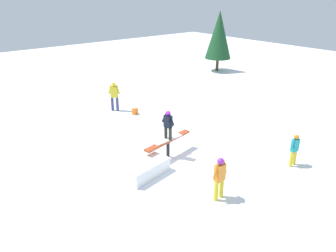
# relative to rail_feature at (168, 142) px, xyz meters

# --- Properties ---
(ground_plane) EXTENTS (60.00, 60.00, 0.00)m
(ground_plane) POSITION_rel_rail_feature_xyz_m (0.00, 0.00, -0.68)
(ground_plane) COLOR white
(rail_feature) EXTENTS (2.56, 0.71, 0.80)m
(rail_feature) POSITION_rel_rail_feature_xyz_m (0.00, 0.00, 0.00)
(rail_feature) COLOR black
(rail_feature) RESTS_ON ground
(snow_kicker_ramp) EXTENTS (2.03, 1.79, 0.54)m
(snow_kicker_ramp) POSITION_rel_rail_feature_xyz_m (-1.62, -0.28, -0.41)
(snow_kicker_ramp) COLOR white
(snow_kicker_ramp) RESTS_ON ground
(main_rider_on_rail) EXTENTS (1.41, 0.70, 1.25)m
(main_rider_on_rail) POSITION_rel_rail_feature_xyz_m (0.00, 0.00, 0.72)
(main_rider_on_rail) COLOR white
(main_rider_on_rail) RESTS_ON rail_feature
(bystander_orange) EXTENTS (0.69, 0.24, 1.52)m
(bystander_orange) POSITION_rel_rail_feature_xyz_m (-0.56, -3.31, 0.17)
(bystander_orange) COLOR yellow
(bystander_orange) RESTS_ON ground
(bystander_teal) EXTENTS (0.58, 0.20, 1.33)m
(bystander_teal) POSITION_rel_rail_feature_xyz_m (3.35, -3.66, 0.07)
(bystander_teal) COLOR gold
(bystander_teal) RESTS_ON ground
(bystander_yellow) EXTENTS (0.54, 0.56, 1.65)m
(bystander_yellow) POSITION_rel_rail_feature_xyz_m (1.24, 6.25, 0.25)
(bystander_yellow) COLOR #384175
(bystander_yellow) RESTS_ON ground
(backpack_on_snow) EXTENTS (0.35, 0.30, 0.34)m
(backpack_on_snow) POSITION_rel_rail_feature_xyz_m (1.76, 5.03, -0.51)
(backpack_on_snow) COLOR orange
(backpack_on_snow) RESTS_ON ground
(pine_tree_near) EXTENTS (2.14, 2.14, 4.86)m
(pine_tree_near) POSITION_rel_rail_feature_xyz_m (12.98, 9.22, 2.28)
(pine_tree_near) COLOR #4C331E
(pine_tree_near) RESTS_ON ground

